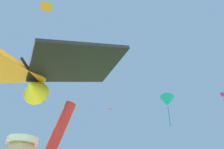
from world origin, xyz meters
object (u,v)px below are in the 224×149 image
object	(u,v)px
held_stunt_kite	(33,72)
distant_kite_teal_mid_left	(167,101)
distant_kite_magenta_mid_right	(223,96)
distant_kite_orange_high_right	(46,6)
distant_kite_red_overhead_distant	(110,109)

from	to	relation	value
held_stunt_kite	distant_kite_teal_mid_left	world-z (taller)	distant_kite_teal_mid_left
held_stunt_kite	distant_kite_magenta_mid_right	world-z (taller)	distant_kite_magenta_mid_right
distant_kite_orange_high_right	distant_kite_teal_mid_left	bearing A→B (deg)	57.09
distant_kite_teal_mid_left	held_stunt_kite	bearing A→B (deg)	-86.71
distant_kite_orange_high_right	held_stunt_kite	bearing A→B (deg)	-47.49
held_stunt_kite	distant_kite_teal_mid_left	size ratio (longest dim) A/B	0.53
distant_kite_teal_mid_left	distant_kite_red_overhead_distant	size ratio (longest dim) A/B	4.47
distant_kite_orange_high_right	distant_kite_magenta_mid_right	world-z (taller)	distant_kite_orange_high_right
held_stunt_kite	distant_kite_red_overhead_distant	bearing A→B (deg)	110.17
distant_kite_red_overhead_distant	held_stunt_kite	bearing A→B (deg)	-69.83
held_stunt_kite	distant_kite_orange_high_right	size ratio (longest dim) A/B	1.83
distant_kite_orange_high_right	distant_kite_teal_mid_left	xyz separation A→B (m)	(6.87, 10.62, -4.62)
held_stunt_kite	distant_kite_red_overhead_distant	distance (m)	32.58
held_stunt_kite	distant_kite_orange_high_right	bearing A→B (deg)	132.51
distant_kite_orange_high_right	distant_kite_red_overhead_distant	xyz separation A→B (m)	(-2.46, 19.74, -0.53)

